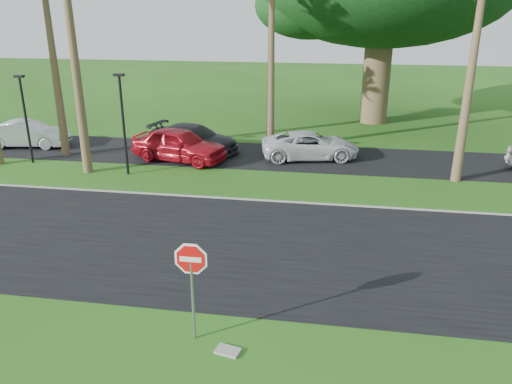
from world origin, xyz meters
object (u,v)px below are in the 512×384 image
Objects in this scene: car_dark at (194,139)px; stop_sign_near at (192,272)px; car_red at (179,145)px; car_minivan at (310,146)px; car_silver at (27,134)px.

stop_sign_near is at bearing -149.45° from car_dark.
car_minivan is (6.53, 1.47, -0.14)m from car_red.
car_dark is at bearing -94.88° from car_silver.
car_red is (9.17, -1.21, 0.10)m from car_silver.
car_red reaches higher than car_silver.
car_dark reaches higher than car_minivan.
stop_sign_near is 0.53× the size of car_minivan.
car_red is at bearing -174.74° from car_dark.
car_red is 0.98× the size of car_minivan.
car_red is at bearing 90.77° from car_minivan.
car_silver is 9.25m from car_red.
car_silver is 15.70m from car_minivan.
car_dark is (9.46, 0.54, -0.01)m from car_silver.
car_silver is (-13.91, 15.19, -1.04)m from stop_sign_near.
car_dark is 6.24m from car_minivan.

